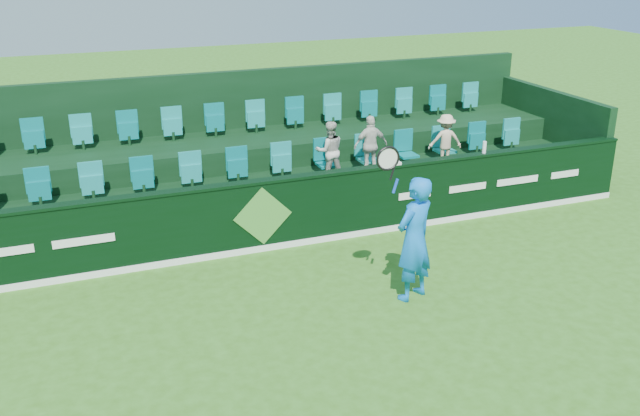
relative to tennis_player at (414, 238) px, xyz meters
name	(u,v)px	position (x,y,z in m)	size (l,w,h in m)	color
ground	(347,361)	(-1.69, -1.33, -1.03)	(60.00, 60.00, 0.00)	#326417
sponsor_hoarding	(261,215)	(-1.69, 2.66, -0.35)	(16.00, 0.25, 1.35)	black
stand_tier_front	(245,209)	(-1.69, 3.77, -0.63)	(16.00, 2.00, 0.80)	black
stand_tier_back	(221,170)	(-1.69, 5.67, -0.38)	(16.00, 1.80, 1.30)	black
stand_rear	(215,139)	(-1.69, 6.11, 0.19)	(16.00, 4.10, 2.60)	black
seat_row_front	(239,170)	(-1.69, 4.17, 0.07)	(13.50, 0.50, 0.60)	teal
seat_row_back	(216,124)	(-1.69, 5.97, 0.57)	(13.50, 0.50, 0.60)	teal
tennis_player	(414,238)	(0.00, 0.00, 0.00)	(1.23, 0.74, 2.65)	blue
spectator_left	(330,151)	(0.10, 3.79, 0.37)	(0.58, 0.46, 1.20)	beige
spectator_middle	(371,145)	(1.01, 3.79, 0.39)	(0.73, 0.30, 1.24)	silver
spectator_right	(445,140)	(2.77, 3.79, 0.33)	(0.72, 0.41, 1.11)	beige
towel	(391,163)	(0.92, 2.67, 0.35)	(0.34, 0.22, 0.05)	white
drinks_bottle	(484,147)	(3.00, 2.67, 0.44)	(0.08, 0.08, 0.24)	white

